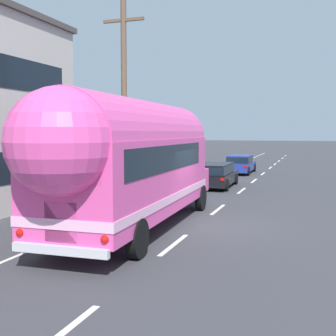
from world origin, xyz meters
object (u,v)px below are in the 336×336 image
at_px(utility_pole, 124,101).
at_px(car_lead, 215,173).
at_px(painted_bus, 131,159).
at_px(car_second, 240,163).

bearing_deg(utility_pole, car_lead, 72.28).
xyz_separation_m(utility_pole, painted_bus, (2.28, -4.50, -2.12)).
xyz_separation_m(utility_pole, car_second, (2.24, 16.11, -3.68)).
xyz_separation_m(painted_bus, car_lead, (0.01, 11.65, -1.51)).
distance_m(painted_bus, car_second, 20.67).
bearing_deg(car_lead, car_second, 90.25).
bearing_deg(car_second, painted_bus, -89.91).
bearing_deg(car_lead, painted_bus, -90.04).
bearing_deg(painted_bus, car_lead, 89.96).
height_order(painted_bus, car_second, painted_bus).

